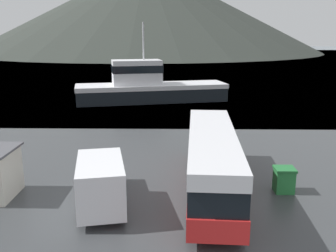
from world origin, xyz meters
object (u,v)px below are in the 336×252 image
object	(u,v)px
tour_bus	(212,159)
fishing_boat	(148,86)
delivery_van	(101,181)
storage_bin	(284,180)
small_boat	(160,94)

from	to	relation	value
tour_bus	fishing_boat	xyz separation A→B (m)	(-5.50, 28.46, 0.05)
delivery_van	fishing_boat	bearing A→B (deg)	77.81
storage_bin	delivery_van	bearing A→B (deg)	-168.95
storage_bin	small_boat	xyz separation A→B (m)	(-8.11, 31.20, -0.20)
tour_bus	small_boat	xyz separation A→B (m)	(-4.11, 31.18, -1.37)
delivery_van	storage_bin	distance (m)	9.94
storage_bin	small_boat	distance (m)	32.24
tour_bus	small_boat	bearing A→B (deg)	100.54
fishing_boat	small_boat	distance (m)	3.37
tour_bus	small_boat	distance (m)	31.48
storage_bin	fishing_boat	bearing A→B (deg)	108.44
small_boat	storage_bin	bearing A→B (deg)	-90.62
tour_bus	storage_bin	distance (m)	4.16
tour_bus	small_boat	world-z (taller)	tour_bus
delivery_van	small_boat	bearing A→B (deg)	75.45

